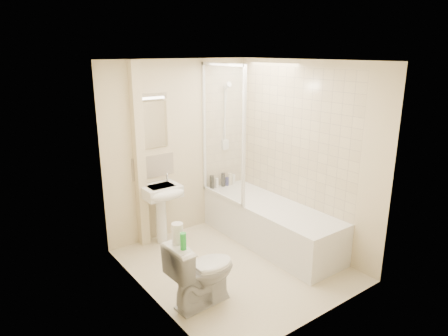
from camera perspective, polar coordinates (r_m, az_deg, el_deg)
floor at (r=4.97m, az=1.57°, el=-13.72°), size 2.50×2.50×0.00m
wall_back at (r=5.49m, az=-6.39°, el=2.67°), size 2.20×0.02×2.40m
wall_left at (r=3.94m, az=-11.02°, el=-3.14°), size 0.02×2.50×2.40m
wall_right at (r=5.22m, az=11.24°, el=1.71°), size 0.02×2.50×2.40m
ceiling at (r=4.30m, az=1.82°, el=15.11°), size 2.20×2.50×0.02m
tile_back at (r=5.84m, az=-0.01°, el=5.86°), size 0.70×0.01×1.75m
tile_right at (r=5.29m, az=9.69°, el=4.50°), size 0.01×2.10×1.75m
pipe_boxing at (r=5.17m, az=-12.00°, el=1.52°), size 0.12×0.12×2.40m
splashback at (r=5.34m, az=-10.08°, el=0.23°), size 0.60×0.02×0.30m
mirror at (r=5.22m, az=-10.37°, el=6.03°), size 0.46×0.01×0.60m
strip_light at (r=5.14m, az=-10.47°, el=10.05°), size 0.42×0.07×0.07m
bathtub at (r=5.42m, az=6.59°, el=-7.75°), size 0.70×2.10×0.55m
shower_screen at (r=5.28m, az=-0.23°, el=5.00°), size 0.04×0.92×1.80m
shower_fixture at (r=5.78m, az=0.24°, el=6.97°), size 0.10×0.16×0.99m
pedestal_sink at (r=5.27m, az=-8.76°, el=-4.29°), size 0.48×0.46×0.93m
bottle_black_a at (r=5.82m, az=-1.73°, el=-2.05°), size 0.07×0.07×0.21m
bottle_white_a at (r=5.87m, az=-1.04°, el=-2.17°), size 0.05×0.05×0.15m
bottle_black_b at (r=5.93m, az=-0.12°, el=-1.69°), size 0.06×0.06×0.20m
bottle_blue at (r=5.98m, az=0.42°, el=-1.92°), size 0.06×0.06×0.13m
bottle_cream at (r=6.00m, az=0.85°, el=-1.59°), size 0.06×0.06×0.18m
bottle_white_b at (r=6.05m, az=1.36°, el=-1.61°), size 0.05×0.05×0.15m
toilet at (r=4.16m, az=-3.14°, el=-14.47°), size 0.48×0.75×0.73m
toilet_roll_lower at (r=3.90m, az=-6.53°, el=-9.86°), size 0.12×0.12×0.10m
toilet_roll_upper at (r=3.85m, az=-6.68°, el=-8.57°), size 0.11×0.11×0.10m
green_bottle at (r=3.76m, az=-5.85°, el=-10.37°), size 0.06×0.06×0.16m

